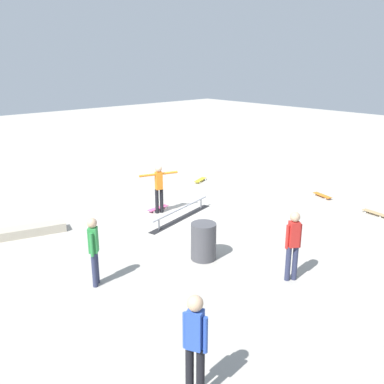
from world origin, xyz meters
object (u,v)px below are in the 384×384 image
Objects in this scene: skateboard_main at (158,208)px; bystander_blue_shirt at (195,341)px; loose_skateboard_orange at (322,195)px; bystander_red_shirt at (293,242)px; grind_rail at (181,214)px; bystander_green_shirt at (94,248)px; loose_skateboard_yellow at (200,180)px; trash_bin at (204,241)px; skate_ledge at (29,231)px; loose_skateboard_natural at (375,213)px; skater_main at (159,186)px.

bystander_blue_shirt is at bearing 50.15° from skateboard_main.
loose_skateboard_orange is (-9.92, -3.91, -0.89)m from bystander_blue_shirt.
grind_rail is at bearing 112.17° from bystander_red_shirt.
bystander_red_shirt is 4.41m from bystander_green_shirt.
loose_skateboard_yellow is at bearing -154.91° from grind_rail.
trash_bin is at bearing 119.24° from bystander_green_shirt.
bystander_blue_shirt reaches higher than bystander_red_shirt.
grind_rail is 4.55m from skate_ledge.
trash_bin is at bearing -95.52° from loose_skateboard_natural.
trash_bin is (1.43, 2.50, 0.32)m from grind_rail.
grind_rail is 2.90m from trash_bin.
bystander_green_shirt is at bearing -13.98° from trash_bin.
grind_rail is 1.46× the size of skate_ledge.
loose_skateboard_orange is (-5.24, 1.83, -0.08)m from grind_rail.
bystander_green_shirt is 3.95m from bystander_blue_shirt.
loose_skateboard_natural is 6.82m from loose_skateboard_yellow.
bystander_blue_shirt is at bearing -106.50° from skater_main.
bystander_green_shirt is (3.41, -2.79, -0.03)m from bystander_red_shirt.
bystander_blue_shirt is at bearing 24.57° from loose_skateboard_yellow.
grind_rail is 1.85× the size of skater_main.
skater_main is 5.54m from bystander_red_shirt.
grind_rail is at bearing 114.26° from bystander_blue_shirt.
skateboard_main is 0.51× the size of bystander_green_shirt.
skate_ledge is at bearing 149.17° from bystander_blue_shirt.
loose_skateboard_natural is (-4.86, 3.97, -0.08)m from grind_rail.
grind_rail is 4.74m from bystander_red_shirt.
grind_rail is 5.55m from loose_skateboard_orange.
skate_ledge is 2.48× the size of loose_skateboard_orange.
skater_main is 1.95× the size of loose_skateboard_orange.
loose_skateboard_natural is at bearing 128.28° from skateboard_main.
skate_ledge is 1.24× the size of bystander_red_shirt.
loose_skateboard_orange is (-9.34, 3.79, -0.05)m from skate_ledge.
skate_ledge is at bearing -136.79° from bystander_green_shirt.
bystander_red_shirt is at bearing 39.29° from loose_skateboard_yellow.
loose_skateboard_orange is at bearing 177.54° from loose_skateboard_natural.
skateboard_main is 7.08m from loose_skateboard_natural.
loose_skateboard_yellow is at bearing 91.76° from bystander_red_shirt.
loose_skateboard_orange is (-5.31, 2.94, 0.00)m from skateboard_main.
bystander_blue_shirt is at bearing -52.85° from loose_skateboard_orange.
bystander_red_shirt is 5.65m from loose_skateboard_natural.
skater_main reaches higher than loose_skateboard_natural.
loose_skateboard_yellow is at bearing 164.48° from bystander_green_shirt.
skateboard_main is (-4.03, 0.85, -0.05)m from skate_ledge.
loose_skateboard_natural is 0.86× the size of trash_bin.
loose_skateboard_orange is at bearing -8.95° from skater_main.
loose_skateboard_natural is at bearing 119.86° from bystander_green_shirt.
skate_ledge is at bearing -17.84° from skateboard_main.
trash_bin reaches higher than grind_rail.
skate_ledge is 10.08m from loose_skateboard_orange.
loose_skateboard_natural is 6.46m from trash_bin.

